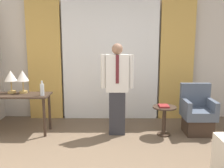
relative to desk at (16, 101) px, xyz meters
The scene contains 12 objects.
wall_back 2.13m from the desk, 30.84° to the left, with size 10.00×0.06×2.70m.
curtain_sheer_center 2.05m from the desk, 27.54° to the left, with size 2.03×0.06×2.58m.
curtain_drape_left 1.17m from the desk, 70.91° to the left, with size 0.71×0.06×2.58m.
curtain_drape_right 3.32m from the desk, 15.99° to the left, with size 0.71×0.06×2.58m.
desk is the anchor object (origin of this frame).
table_lamp_left 0.45m from the desk, 134.04° to the left, with size 0.22×0.22×0.43m.
table_lamp_right 0.45m from the desk, 45.96° to the left, with size 0.22×0.22×0.43m.
bottle_near_edge 0.57m from the desk, 10.09° to the right, with size 0.07×0.07×0.27m.
person 1.87m from the desk, ahead, with size 0.58×0.20×1.65m.
armchair 3.34m from the desk, ahead, with size 0.55×0.54×0.90m.
side_table 2.71m from the desk, ahead, with size 0.42×0.42×0.53m.
book 2.68m from the desk, ahead, with size 0.17×0.21×0.03m.
Camera 1 is at (0.07, -2.55, 1.71)m, focal length 40.00 mm.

